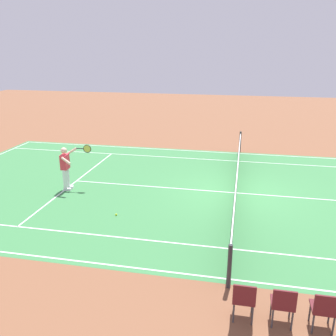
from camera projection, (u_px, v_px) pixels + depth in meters
name	position (u px, v px, depth m)	size (l,w,h in m)	color
ground_plane	(236.00, 193.00, 13.73)	(60.00, 60.00, 0.00)	brown
court_slab	(236.00, 193.00, 13.73)	(24.20, 11.40, 0.00)	#387A42
court_line_markings	(236.00, 193.00, 13.73)	(23.85, 11.05, 0.01)	white
tennis_net	(237.00, 181.00, 13.58)	(0.10, 11.70, 1.08)	#2D2D33
tennis_player_near	(66.00, 166.00, 13.81)	(1.05, 0.78, 1.70)	white
tennis_ball	(116.00, 215.00, 11.87)	(0.07, 0.07, 0.07)	#CCE01E
spectator_chair_4	(324.00, 308.00, 6.88)	(0.44, 0.44, 0.88)	#38383D
spectator_chair_5	(283.00, 303.00, 7.02)	(0.44, 0.44, 0.88)	#38383D
spectator_chair_6	(244.00, 298.00, 7.16)	(0.44, 0.44, 0.88)	#38383D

